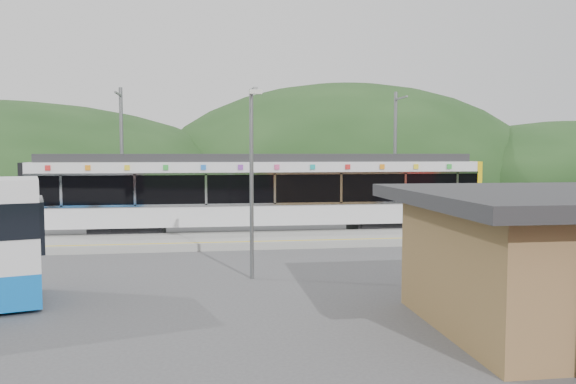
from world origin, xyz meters
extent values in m
plane|color=#4C4C4F|center=(0.00, 0.00, 0.00)|extent=(120.00, 120.00, 0.00)
ellipsoid|color=#1E3D19|center=(16.00, 54.00, 0.00)|extent=(52.00, 39.00, 26.00)
ellipsoid|color=#1E3D19|center=(45.00, 48.00, 0.00)|extent=(44.00, 33.00, 16.00)
cube|color=#9E9E99|center=(0.00, 3.30, 0.15)|extent=(26.00, 3.20, 0.30)
cube|color=yellow|center=(0.00, 2.00, 0.30)|extent=(26.00, 0.10, 0.01)
cube|color=black|center=(-6.40, 6.00, 0.30)|extent=(3.20, 2.20, 0.56)
cube|color=black|center=(5.60, 6.00, 0.30)|extent=(3.20, 2.20, 0.56)
cube|color=silver|center=(-0.40, 6.00, 1.04)|extent=(20.00, 2.90, 0.92)
cube|color=black|center=(-0.40, 6.00, 2.23)|extent=(20.00, 2.96, 1.45)
cube|color=silver|center=(-0.40, 4.50, 1.55)|extent=(20.00, 0.05, 0.10)
cube|color=silver|center=(-0.40, 4.50, 2.90)|extent=(20.00, 0.05, 0.10)
cube|color=silver|center=(-0.40, 6.00, 3.17)|extent=(20.00, 2.90, 0.45)
cube|color=#2D2D30|center=(-0.40, 6.00, 3.58)|extent=(19.40, 2.50, 0.36)
cube|color=yellow|center=(9.72, 6.00, 1.90)|extent=(0.24, 2.92, 3.00)
cube|color=black|center=(-10.50, 6.00, 1.90)|extent=(0.20, 2.92, 3.00)
cube|color=silver|center=(-8.90, 4.50, 2.23)|extent=(0.10, 0.05, 1.35)
cube|color=silver|center=(-5.90, 4.50, 2.23)|extent=(0.10, 0.05, 1.35)
cube|color=silver|center=(-2.90, 4.50, 2.23)|extent=(0.10, 0.05, 1.35)
cube|color=silver|center=(0.10, 4.50, 2.23)|extent=(0.10, 0.05, 1.35)
cube|color=silver|center=(3.10, 4.50, 2.23)|extent=(0.10, 0.05, 1.35)
cube|color=silver|center=(6.10, 4.50, 2.23)|extent=(0.10, 0.05, 1.35)
cube|color=silver|center=(8.60, 4.50, 2.23)|extent=(0.10, 0.05, 1.35)
cube|color=red|center=(-9.40, 4.51, 3.18)|extent=(0.22, 0.04, 0.22)
cube|color=orange|center=(-7.80, 4.51, 3.18)|extent=(0.22, 0.04, 0.22)
cube|color=yellow|center=(-6.20, 4.51, 3.18)|extent=(0.22, 0.04, 0.22)
cube|color=green|center=(-4.60, 4.51, 3.18)|extent=(0.22, 0.04, 0.22)
cube|color=blue|center=(-3.00, 4.51, 3.18)|extent=(0.22, 0.04, 0.22)
cube|color=purple|center=(-1.40, 4.51, 3.18)|extent=(0.22, 0.04, 0.22)
cube|color=#E54C8C|center=(0.20, 4.51, 3.18)|extent=(0.22, 0.04, 0.22)
cube|color=#19A5A5|center=(1.80, 4.51, 3.18)|extent=(0.22, 0.04, 0.22)
cube|color=red|center=(3.40, 4.51, 3.18)|extent=(0.22, 0.04, 0.22)
cube|color=orange|center=(5.00, 4.51, 3.18)|extent=(0.22, 0.04, 0.22)
cube|color=yellow|center=(6.60, 4.51, 3.18)|extent=(0.22, 0.04, 0.22)
cube|color=green|center=(8.20, 4.51, 3.18)|extent=(0.22, 0.04, 0.22)
cylinder|color=slate|center=(-7.00, 8.60, 3.50)|extent=(0.18, 0.18, 7.00)
cube|color=slate|center=(-7.00, 7.80, 6.60)|extent=(0.08, 1.80, 0.08)
cylinder|color=slate|center=(7.00, 8.60, 3.50)|extent=(0.18, 0.18, 7.00)
cube|color=slate|center=(7.00, 7.80, 6.60)|extent=(0.08, 1.80, 0.08)
cylinder|color=slate|center=(-1.54, -3.23, 2.84)|extent=(0.12, 0.12, 5.69)
cube|color=slate|center=(-1.54, -3.65, 5.59)|extent=(0.19, 0.95, 0.12)
cube|color=silver|center=(-1.54, -4.08, 5.52)|extent=(0.36, 0.20, 0.12)
camera|label=1|loc=(-2.87, -19.97, 3.80)|focal=35.00mm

